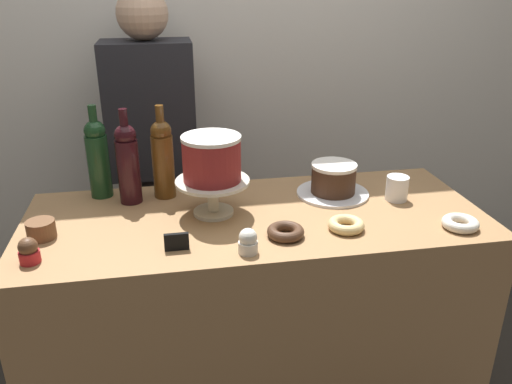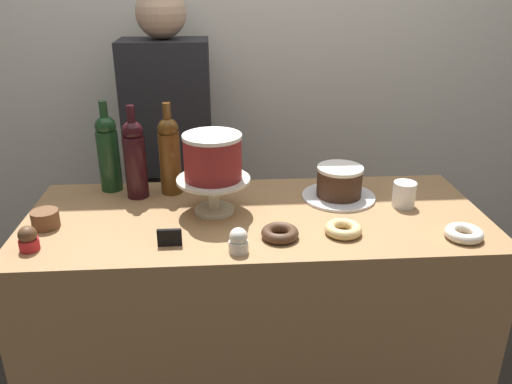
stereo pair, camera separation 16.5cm
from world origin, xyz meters
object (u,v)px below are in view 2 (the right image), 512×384
object	(u,v)px
donut_chocolate	(280,233)
barista_figure	(172,171)
cupcake_vanilla	(238,241)
cupcake_chocolate	(28,239)
cookie_stack	(45,219)
wine_bottle_green	(108,152)
donut_glazed	(343,229)
donut_sugar	(464,233)
wine_bottle_dark_red	(135,158)
cake_stand_pedestal	(214,189)
wine_bottle_amber	(170,154)
chocolate_round_cake	(339,181)
coffee_cup_ceramic	(404,194)
white_layer_cake	(213,157)
price_sign_chalkboard	(170,238)

from	to	relation	value
donut_chocolate	barista_figure	distance (m)	0.89
cupcake_vanilla	cupcake_chocolate	size ratio (longest dim) A/B	1.00
cookie_stack	donut_chocolate	bearing A→B (deg)	-9.68
wine_bottle_green	donut_glazed	distance (m)	0.87
wine_bottle_green	donut_sugar	xyz separation A→B (m)	(1.11, -0.46, -0.13)
wine_bottle_dark_red	donut_chocolate	bearing A→B (deg)	-36.85
cake_stand_pedestal	wine_bottle_amber	size ratio (longest dim) A/B	0.73
cookie_stack	donut_sugar	bearing A→B (deg)	-7.37
chocolate_round_cake	donut_glazed	size ratio (longest dim) A/B	1.42
coffee_cup_ceramic	cookie_stack	bearing A→B (deg)	-176.16
white_layer_cake	wine_bottle_dark_red	size ratio (longest dim) A/B	0.58
barista_figure	cupcake_vanilla	bearing A→B (deg)	-73.30
wine_bottle_dark_red	donut_glazed	xyz separation A→B (m)	(0.66, -0.33, -0.13)
chocolate_round_cake	wine_bottle_green	xyz separation A→B (m)	(-0.81, 0.14, 0.08)
chocolate_round_cake	wine_bottle_amber	world-z (taller)	wine_bottle_amber
donut_sugar	donut_chocolate	xyz separation A→B (m)	(-0.54, 0.04, 0.00)
cake_stand_pedestal	donut_sugar	distance (m)	0.78
white_layer_cake	donut_glazed	distance (m)	0.47
wine_bottle_amber	donut_glazed	world-z (taller)	wine_bottle_amber
chocolate_round_cake	coffee_cup_ceramic	distance (m)	0.22
cupcake_vanilla	barista_figure	distance (m)	0.92
white_layer_cake	wine_bottle_dark_red	world-z (taller)	wine_bottle_dark_red
wine_bottle_amber	cupcake_vanilla	xyz separation A→B (m)	(0.22, -0.45, -0.11)
cupcake_chocolate	barista_figure	distance (m)	0.89
chocolate_round_cake	coffee_cup_ceramic	xyz separation A→B (m)	(0.20, -0.08, -0.02)
cupcake_vanilla	donut_sugar	xyz separation A→B (m)	(0.67, 0.03, -0.02)
wine_bottle_dark_red	barista_figure	xyz separation A→B (m)	(0.07, 0.45, -0.22)
donut_sugar	coffee_cup_ceramic	bearing A→B (deg)	112.98
wine_bottle_amber	wine_bottle_green	bearing A→B (deg)	168.94
donut_chocolate	wine_bottle_dark_red	bearing A→B (deg)	143.15
wine_bottle_dark_red	cookie_stack	size ratio (longest dim) A/B	3.87
coffee_cup_ceramic	cupcake_vanilla	bearing A→B (deg)	-154.25
cookie_stack	white_layer_cake	bearing A→B (deg)	8.45
wine_bottle_green	cupcake_vanilla	xyz separation A→B (m)	(0.44, -0.49, -0.11)
chocolate_round_cake	donut_glazed	bearing A→B (deg)	-99.53
wine_bottle_amber	donut_chocolate	world-z (taller)	wine_bottle_amber
cookie_stack	donut_glazed	bearing A→B (deg)	-6.91
cake_stand_pedestal	chocolate_round_cake	bearing A→B (deg)	10.74
wine_bottle_green	donut_glazed	xyz separation A→B (m)	(0.76, -0.41, -0.13)
wine_bottle_dark_red	coffee_cup_ceramic	bearing A→B (deg)	-9.25
cupcake_vanilla	wine_bottle_green	bearing A→B (deg)	131.82
cake_stand_pedestal	wine_bottle_green	size ratio (longest dim) A/B	0.73
donut_sugar	price_sign_chalkboard	world-z (taller)	price_sign_chalkboard
cupcake_chocolate	wine_bottle_green	bearing A→B (deg)	71.03
wine_bottle_dark_red	donut_sugar	world-z (taller)	wine_bottle_dark_red
donut_glazed	wine_bottle_green	bearing A→B (deg)	151.86
donut_sugar	white_layer_cake	bearing A→B (deg)	162.00
donut_glazed	coffee_cup_ceramic	xyz separation A→B (m)	(0.25, 0.19, 0.03)
barista_figure	coffee_cup_ceramic	bearing A→B (deg)	-35.86
cake_stand_pedestal	wine_bottle_dark_red	size ratio (longest dim) A/B	0.73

